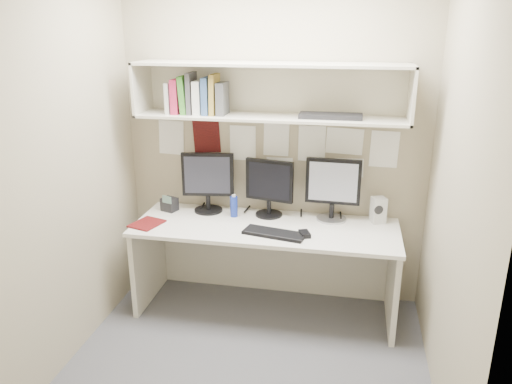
% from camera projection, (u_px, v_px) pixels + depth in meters
% --- Properties ---
extents(floor, '(2.40, 2.00, 0.01)m').
position_uv_depth(floor, '(249.00, 359.00, 3.42)').
color(floor, '#4C4B51').
rests_on(floor, ground).
extents(wall_back, '(2.40, 0.02, 2.60)m').
position_uv_depth(wall_back, '(274.00, 142.00, 3.93)').
color(wall_back, '#9D9278').
rests_on(wall_back, ground).
extents(wall_front, '(2.40, 0.02, 2.60)m').
position_uv_depth(wall_front, '(198.00, 247.00, 2.07)').
color(wall_front, '#9D9278').
rests_on(wall_front, ground).
extents(wall_left, '(0.02, 2.00, 2.60)m').
position_uv_depth(wall_left, '(66.00, 168.00, 3.22)').
color(wall_left, '#9D9278').
rests_on(wall_left, ground).
extents(wall_right, '(0.02, 2.00, 2.60)m').
position_uv_depth(wall_right, '(457.00, 190.00, 2.79)').
color(wall_right, '#9D9278').
rests_on(wall_right, ground).
extents(desk, '(2.00, 0.70, 0.73)m').
position_uv_depth(desk, '(265.00, 268.00, 3.91)').
color(desk, silver).
rests_on(desk, floor).
extents(overhead_hutch, '(2.00, 0.38, 0.40)m').
position_uv_depth(overhead_hutch, '(271.00, 90.00, 3.67)').
color(overhead_hutch, beige).
rests_on(overhead_hutch, wall_back).
extents(pinned_papers, '(1.92, 0.01, 0.48)m').
position_uv_depth(pinned_papers, '(274.00, 148.00, 3.94)').
color(pinned_papers, white).
rests_on(pinned_papers, wall_back).
extents(monitor_left, '(0.42, 0.23, 0.49)m').
position_uv_depth(monitor_left, '(208.00, 180.00, 4.00)').
color(monitor_left, black).
rests_on(monitor_left, desk).
extents(monitor_center, '(0.39, 0.21, 0.45)m').
position_uv_depth(monitor_center, '(269.00, 185.00, 3.92)').
color(monitor_center, black).
rests_on(monitor_center, desk).
extents(monitor_right, '(0.42, 0.23, 0.49)m').
position_uv_depth(monitor_right, '(333.00, 187.00, 3.82)').
color(monitor_right, '#A5A5AA').
rests_on(monitor_right, desk).
extents(keyboard, '(0.48, 0.25, 0.02)m').
position_uv_depth(keyboard, '(274.00, 233.00, 3.61)').
color(keyboard, black).
rests_on(keyboard, desk).
extents(mouse, '(0.10, 0.13, 0.03)m').
position_uv_depth(mouse, '(305.00, 234.00, 3.59)').
color(mouse, black).
rests_on(mouse, desk).
extents(speaker, '(0.13, 0.13, 0.20)m').
position_uv_depth(speaker, '(378.00, 210.00, 3.82)').
color(speaker, beige).
rests_on(speaker, desk).
extents(blue_bottle, '(0.06, 0.06, 0.18)m').
position_uv_depth(blue_bottle, '(234.00, 206.00, 3.94)').
color(blue_bottle, navy).
rests_on(blue_bottle, desk).
extents(maroon_notebook, '(0.26, 0.28, 0.01)m').
position_uv_depth(maroon_notebook, '(147.00, 224.00, 3.80)').
color(maroon_notebook, '#540E0F').
rests_on(maroon_notebook, desk).
extents(desk_phone, '(0.14, 0.14, 0.14)m').
position_uv_depth(desk_phone, '(169.00, 204.00, 4.07)').
color(desk_phone, black).
rests_on(desk_phone, desk).
extents(book_stack, '(0.45, 0.19, 0.30)m').
position_uv_depth(book_stack, '(197.00, 96.00, 3.71)').
color(book_stack, beige).
rests_on(book_stack, overhead_hutch).
extents(hutch_tray, '(0.45, 0.17, 0.03)m').
position_uv_depth(hutch_tray, '(331.00, 116.00, 3.57)').
color(hutch_tray, black).
rests_on(hutch_tray, overhead_hutch).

